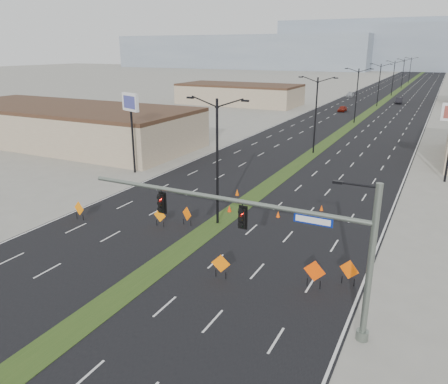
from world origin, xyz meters
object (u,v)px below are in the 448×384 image
at_px(streetlight_4, 393,77).
at_px(construction_sign_4, 314,272).
at_px(cone_0, 229,209).
at_px(construction_sign_2, 187,215).
at_px(construction_sign_1, 160,216).
at_px(car_mid, 399,101).
at_px(streetlight_3, 379,84).
at_px(pole_sign_west, 131,109).
at_px(streetlight_1, 316,113).
at_px(cone_3, 237,192).
at_px(streetlight_0, 217,159).
at_px(streetlight_2, 357,94).
at_px(streetlight_5, 403,73).
at_px(car_far, 350,95).
at_px(construction_sign_3, 221,264).
at_px(construction_sign_0, 79,209).
at_px(signal_mast, 276,232).
at_px(cone_1, 278,214).
at_px(car_left, 342,109).
at_px(cone_2, 322,208).
at_px(construction_sign_5, 349,271).
at_px(streetlight_6, 410,69).

distance_m(streetlight_4, construction_sign_4, 118.80).
bearing_deg(cone_0, construction_sign_2, -112.60).
bearing_deg(construction_sign_1, car_mid, 88.10).
relative_size(streetlight_4, construction_sign_1, 6.58).
xyz_separation_m(streetlight_3, pole_sign_west, (-15.58, -74.70, 1.83)).
xyz_separation_m(streetlight_1, cone_3, (-1.59, -20.87, -5.10)).
bearing_deg(streetlight_0, streetlight_2, 90.00).
distance_m(streetlight_0, construction_sign_2, 5.13).
distance_m(construction_sign_4, pole_sign_west, 30.40).
height_order(streetlight_0, streetlight_2, same).
xyz_separation_m(streetlight_2, streetlight_5, (0.00, 84.00, 0.00)).
height_order(streetlight_0, car_far, streetlight_0).
bearing_deg(construction_sign_3, cone_0, 101.52).
bearing_deg(streetlight_3, cone_0, -90.19).
relative_size(car_mid, car_far, 0.99).
height_order(streetlight_5, construction_sign_3, streetlight_5).
xyz_separation_m(construction_sign_0, construction_sign_2, (8.55, 3.01, -0.03)).
height_order(signal_mast, cone_1, signal_mast).
xyz_separation_m(signal_mast, car_left, (-14.04, 80.90, -4.16)).
bearing_deg(streetlight_5, cone_3, -90.69).
height_order(car_left, cone_2, car_left).
bearing_deg(construction_sign_0, construction_sign_4, 5.81).
bearing_deg(cone_0, construction_sign_0, -145.07).
relative_size(construction_sign_4, construction_sign_5, 1.08).
relative_size(streetlight_0, construction_sign_0, 6.23).
xyz_separation_m(streetlight_3, car_far, (-10.28, 18.62, -4.75)).
bearing_deg(construction_sign_3, cone_2, 68.29).
distance_m(construction_sign_0, construction_sign_5, 22.05).
bearing_deg(car_far, streetlight_1, -84.89).
xyz_separation_m(signal_mast, construction_sign_3, (-4.26, 2.24, -3.86)).
xyz_separation_m(streetlight_2, cone_2, (6.78, -49.30, -5.15)).
bearing_deg(streetlight_0, streetlight_6, 90.00).
bearing_deg(streetlight_2, construction_sign_5, -79.34).
bearing_deg(cone_3, streetlight_3, 88.81).
bearing_deg(streetlight_3, streetlight_1, -90.00).
distance_m(construction_sign_1, construction_sign_5, 15.49).
height_order(construction_sign_4, cone_2, construction_sign_4).
xyz_separation_m(car_mid, construction_sign_5, (7.35, -97.53, 0.22)).
height_order(construction_sign_5, cone_1, construction_sign_5).
bearing_deg(streetlight_6, construction_sign_5, -86.20).
bearing_deg(construction_sign_3, streetlight_1, 84.90).
height_order(streetlight_4, cone_1, streetlight_4).
xyz_separation_m(streetlight_2, streetlight_3, (0.00, 28.00, 0.00)).
bearing_deg(construction_sign_4, cone_3, 134.54).
xyz_separation_m(streetlight_2, car_far, (-10.28, 46.62, -4.75)).
bearing_deg(construction_sign_1, construction_sign_5, -6.24).
bearing_deg(pole_sign_west, streetlight_1, 71.86).
distance_m(streetlight_6, construction_sign_4, 174.65).
bearing_deg(streetlight_4, car_mid, -78.01).
xyz_separation_m(streetlight_4, car_mid, (4.15, -19.55, -4.67)).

